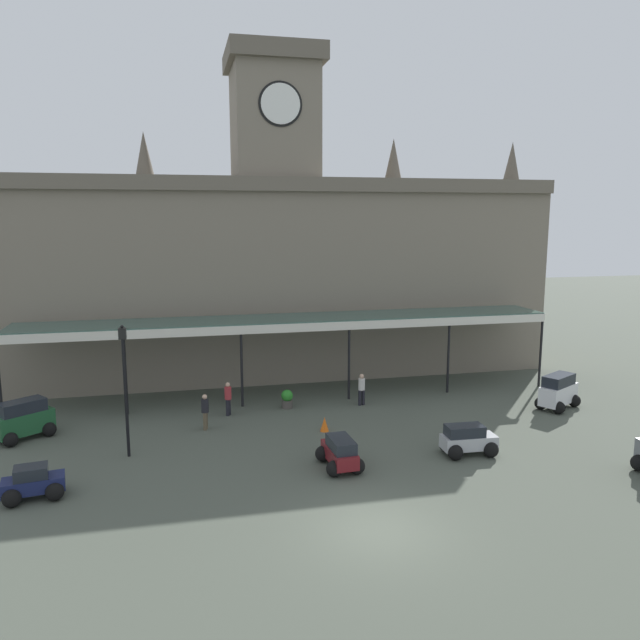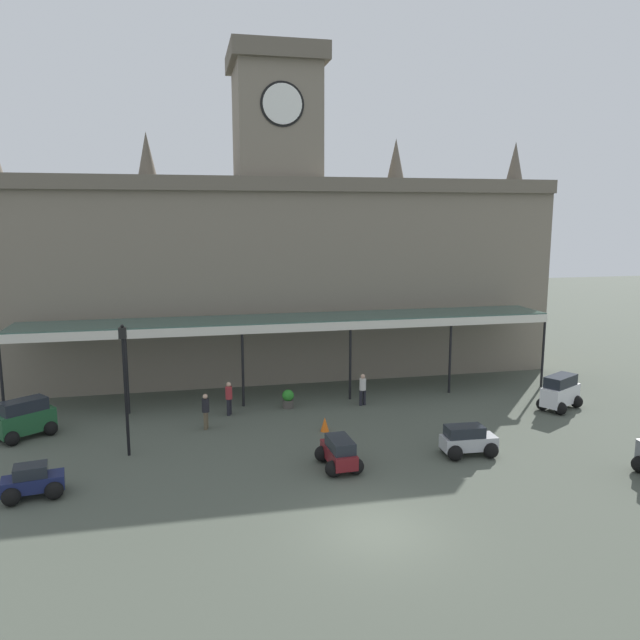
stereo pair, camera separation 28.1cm
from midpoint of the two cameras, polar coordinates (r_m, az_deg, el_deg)
The scene contains 14 objects.
ground_plane at distance 20.51m, azimuth 5.59°, elevation -18.89°, with size 140.00×140.00×0.00m, color #4A5045.
station_building at distance 38.15m, azimuth -3.72°, elevation 4.97°, with size 33.45×6.44×19.31m.
entrance_canopy at distance 33.13m, azimuth -2.26°, elevation -0.09°, with size 28.77×3.26×4.34m.
car_navy_sedan at distance 24.43m, azimuth -24.75°, elevation -13.60°, with size 2.17×1.73×1.19m.
car_white_van at distance 33.94m, azimuth 21.59°, elevation -6.37°, with size 2.59×2.31×1.77m.
car_silver_estate at distance 26.58m, azimuth 13.82°, elevation -10.92°, with size 2.28×1.59×1.27m.
car_green_van at distance 30.51m, azimuth -25.38°, elevation -8.41°, with size 2.57×2.42×1.77m.
car_maroon_estate at distance 24.62m, azimuth 2.10°, elevation -12.33°, with size 1.62×2.29×1.27m.
pedestrian_crossing_forecourt at distance 30.97m, azimuth -8.18°, elevation -7.09°, with size 0.34×0.37×1.67m.
pedestrian_near_entrance at distance 29.17m, azimuth -10.28°, elevation -8.21°, with size 0.34×0.38×1.67m.
pedestrian_beside_cars at distance 32.24m, azimuth 4.23°, elevation -6.33°, with size 0.38×0.34×1.67m.
victorian_lamppost at distance 26.13m, azimuth -17.34°, elevation -4.98°, with size 0.30×0.30×5.50m.
traffic_cone at distance 28.60m, azimuth 0.73°, elevation -9.63°, with size 0.40×0.40×0.66m, color orange.
planter_forecourt_centre at distance 31.88m, azimuth -2.72°, elevation -7.29°, with size 0.60×0.60×0.96m.
Camera 2 is at (-5.52, -17.14, 9.79)m, focal length 34.53 mm.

